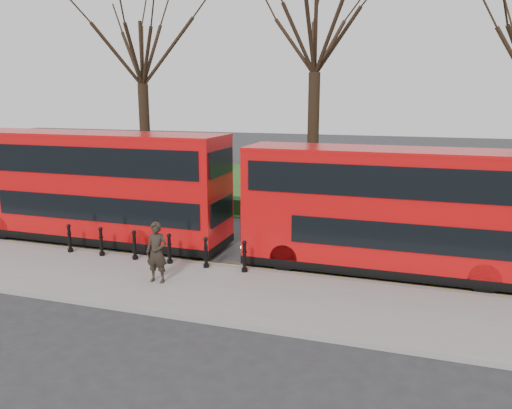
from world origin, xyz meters
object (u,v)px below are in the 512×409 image
(bollard_row, at_px, (152,247))
(bus_rear, at_px, (401,212))
(pedestrian, at_px, (157,252))
(bus_lead, at_px, (94,187))

(bollard_row, distance_m, bus_rear, 8.48)
(bollard_row, distance_m, pedestrian, 2.09)
(bus_rear, bearing_deg, bollard_row, -166.73)
(bus_lead, distance_m, bus_rear, 11.82)
(bus_lead, relative_size, pedestrian, 5.78)
(pedestrian, bearing_deg, bollard_row, 122.09)
(bus_lead, distance_m, pedestrian, 6.21)
(bollard_row, xyz_separation_m, pedestrian, (1.15, -1.68, 0.45))
(pedestrian, bearing_deg, bus_lead, 140.05)
(bollard_row, height_order, bus_rear, bus_rear)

